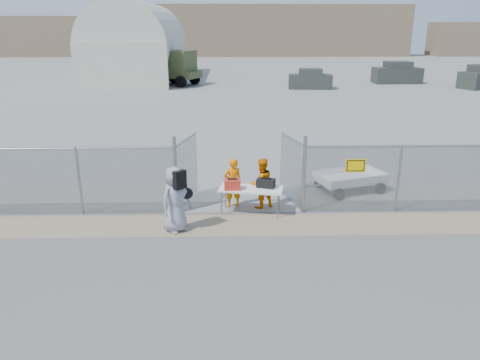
{
  "coord_description": "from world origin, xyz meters",
  "views": [
    {
      "loc": [
        -0.31,
        -11.86,
        5.75
      ],
      "look_at": [
        0.0,
        2.0,
        1.1
      ],
      "focal_mm": 35.0,
      "sensor_mm": 36.0,
      "label": 1
    }
  ],
  "objects_px": {
    "utility_trailer": "(350,181)",
    "security_worker_right": "(261,183)",
    "visitor": "(176,199)",
    "folding_table": "(251,201)",
    "security_worker_left": "(233,183)"
  },
  "relations": [
    {
      "from": "security_worker_left",
      "to": "visitor",
      "type": "xyz_separation_m",
      "value": [
        -1.65,
        -1.88,
        0.15
      ]
    },
    {
      "from": "folding_table",
      "to": "utility_trailer",
      "type": "bearing_deg",
      "value": 39.03
    },
    {
      "from": "visitor",
      "to": "folding_table",
      "type": "bearing_deg",
      "value": -13.05
    },
    {
      "from": "security_worker_right",
      "to": "visitor",
      "type": "height_order",
      "value": "visitor"
    },
    {
      "from": "security_worker_left",
      "to": "visitor",
      "type": "bearing_deg",
      "value": 32.87
    },
    {
      "from": "security_worker_left",
      "to": "utility_trailer",
      "type": "distance_m",
      "value": 4.47
    },
    {
      "from": "utility_trailer",
      "to": "security_worker_right",
      "type": "bearing_deg",
      "value": -174.28
    },
    {
      "from": "security_worker_right",
      "to": "utility_trailer",
      "type": "relative_size",
      "value": 0.54
    },
    {
      "from": "security_worker_left",
      "to": "security_worker_right",
      "type": "height_order",
      "value": "security_worker_right"
    },
    {
      "from": "security_worker_right",
      "to": "visitor",
      "type": "bearing_deg",
      "value": 6.92
    },
    {
      "from": "security_worker_right",
      "to": "security_worker_left",
      "type": "bearing_deg",
      "value": -33.95
    },
    {
      "from": "security_worker_right",
      "to": "utility_trailer",
      "type": "xyz_separation_m",
      "value": [
        3.29,
        1.51,
        -0.46
      ]
    },
    {
      "from": "visitor",
      "to": "utility_trailer",
      "type": "xyz_separation_m",
      "value": [
        5.87,
        3.29,
        -0.6
      ]
    },
    {
      "from": "visitor",
      "to": "utility_trailer",
      "type": "bearing_deg",
      "value": -13.96
    },
    {
      "from": "folding_table",
      "to": "visitor",
      "type": "height_order",
      "value": "visitor"
    }
  ]
}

